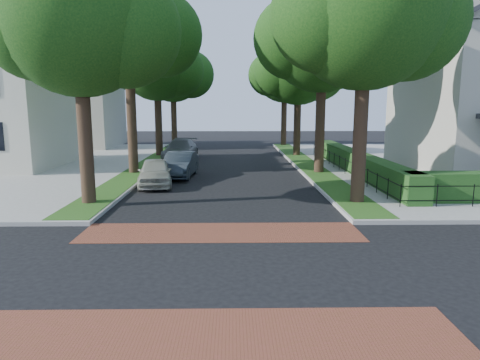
# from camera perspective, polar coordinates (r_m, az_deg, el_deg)

# --- Properties ---
(ground) EXTENTS (120.00, 120.00, 0.00)m
(ground) POSITION_cam_1_polar(r_m,az_deg,el_deg) (10.92, -2.97, -11.86)
(ground) COLOR black
(ground) RESTS_ON ground
(crosswalk_far) EXTENTS (9.00, 2.20, 0.01)m
(crosswalk_far) POSITION_cam_1_polar(r_m,az_deg,el_deg) (13.94, -2.51, -6.97)
(crosswalk_far) COLOR brown
(crosswalk_far) RESTS_ON ground
(crosswalk_near) EXTENTS (9.00, 2.20, 0.01)m
(crosswalk_near) POSITION_cam_1_polar(r_m,az_deg,el_deg) (8.04, -3.81, -20.28)
(crosswalk_near) COLOR brown
(crosswalk_near) RESTS_ON ground
(grass_strip_ne) EXTENTS (1.60, 29.80, 0.02)m
(grass_strip_ne) POSITION_cam_1_polar(r_m,az_deg,el_deg) (29.92, 8.72, 2.28)
(grass_strip_ne) COLOR #264614
(grass_strip_ne) RESTS_ON sidewalk_ne
(grass_strip_nw) EXTENTS (1.60, 29.80, 0.02)m
(grass_strip_nw) POSITION_cam_1_polar(r_m,az_deg,el_deg) (30.06, -12.04, 2.22)
(grass_strip_nw) COLOR #264614
(grass_strip_nw) RESTS_ON sidewalk_nw
(tree_right_near) EXTENTS (7.75, 6.67, 10.66)m
(tree_right_near) POSITION_cam_1_polar(r_m,az_deg,el_deg) (18.50, 16.55, 20.65)
(tree_right_near) COLOR black
(tree_right_near) RESTS_ON sidewalk_ne
(tree_right_mid) EXTENTS (8.25, 7.09, 11.22)m
(tree_right_mid) POSITION_cam_1_polar(r_m,az_deg,el_deg) (26.22, 11.13, 18.33)
(tree_right_mid) COLOR black
(tree_right_mid) RESTS_ON sidewalk_ne
(tree_right_far) EXTENTS (7.25, 6.23, 9.74)m
(tree_right_far) POSITION_cam_1_polar(r_m,az_deg,el_deg) (34.88, 7.91, 14.47)
(tree_right_far) COLOR black
(tree_right_far) RESTS_ON sidewalk_ne
(tree_right_back) EXTENTS (7.50, 6.45, 10.20)m
(tree_right_back) POSITION_cam_1_polar(r_m,az_deg,el_deg) (43.80, 6.08, 14.02)
(tree_right_back) COLOR black
(tree_right_back) RESTS_ON sidewalk_ne
(tree_left_near) EXTENTS (7.50, 6.45, 10.20)m
(tree_left_near) POSITION_cam_1_polar(r_m,az_deg,el_deg) (18.59, -20.23, 19.27)
(tree_left_near) COLOR black
(tree_left_near) RESTS_ON sidewalk_nw
(tree_left_mid) EXTENTS (8.00, 6.88, 11.48)m
(tree_left_mid) POSITION_cam_1_polar(r_m,az_deg,el_deg) (26.39, -14.37, 18.94)
(tree_left_mid) COLOR black
(tree_left_mid) RESTS_ON sidewalk_nw
(tree_left_far) EXTENTS (7.00, 6.02, 9.86)m
(tree_left_far) POSITION_cam_1_polar(r_m,az_deg,el_deg) (34.98, -10.83, 14.73)
(tree_left_far) COLOR black
(tree_left_far) RESTS_ON sidewalk_nw
(tree_left_back) EXTENTS (7.75, 6.66, 10.44)m
(tree_left_back) POSITION_cam_1_polar(r_m,az_deg,el_deg) (43.89, -8.78, 14.14)
(tree_left_back) COLOR black
(tree_left_back) RESTS_ON sidewalk_nw
(hedge_main_road) EXTENTS (1.00, 18.00, 1.20)m
(hedge_main_road) POSITION_cam_1_polar(r_m,az_deg,el_deg) (26.39, 15.17, 2.35)
(hedge_main_road) COLOR #193C15
(hedge_main_road) RESTS_ON sidewalk_ne
(fence_main_road) EXTENTS (0.06, 18.00, 0.90)m
(fence_main_road) POSITION_cam_1_polar(r_m,az_deg,el_deg) (26.20, 13.47, 2.03)
(fence_main_road) COLOR black
(fence_main_road) RESTS_ON sidewalk_ne
(house_left_far) EXTENTS (10.00, 9.00, 10.14)m
(house_left_far) POSITION_cam_1_polar(r_m,az_deg,el_deg) (45.04, -21.96, 10.42)
(house_left_far) COLOR #B3AFA1
(house_left_far) RESTS_ON sidewalk_nw
(parked_car_front) EXTENTS (2.24, 4.30, 1.40)m
(parked_car_front) POSITION_cam_1_polar(r_m,az_deg,el_deg) (22.24, -11.26, 1.02)
(parked_car_front) COLOR #B1B09F
(parked_car_front) RESTS_ON ground
(parked_car_middle) EXTENTS (1.81, 4.45, 1.44)m
(parked_car_middle) POSITION_cam_1_polar(r_m,az_deg,el_deg) (24.75, -8.02, 2.04)
(parked_car_middle) COLOR #1E272E
(parked_car_middle) RESTS_ON ground
(parked_car_rear) EXTENTS (2.49, 5.40, 1.53)m
(parked_car_rear) POSITION_cam_1_polar(r_m,az_deg,el_deg) (32.81, -7.94, 4.03)
(parked_car_rear) COLOR slate
(parked_car_rear) RESTS_ON ground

